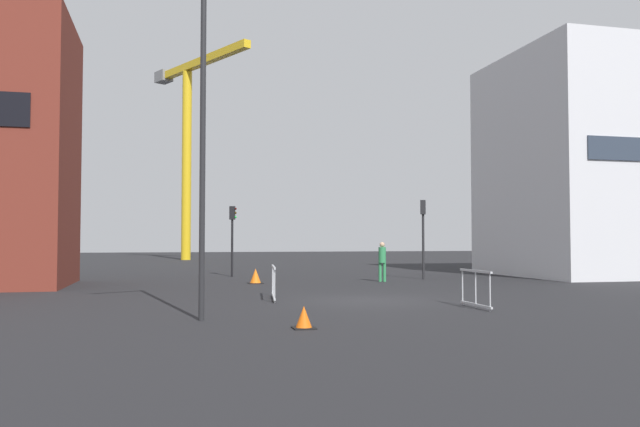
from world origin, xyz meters
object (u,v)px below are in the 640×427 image
(streetlamp_tall, at_px, (195,112))
(traffic_light_island, at_px, (423,226))
(pedestrian_walking, at_px, (382,258))
(traffic_cone_striped, at_px, (304,318))
(traffic_light_near, at_px, (232,229))
(construction_crane, at_px, (189,126))
(traffic_cone_on_verge, at_px, (255,276))

(streetlamp_tall, bearing_deg, traffic_light_island, 49.54)
(streetlamp_tall, xyz_separation_m, pedestrian_walking, (9.09, 12.43, -3.94))
(streetlamp_tall, xyz_separation_m, traffic_cone_striped, (2.30, -1.83, -4.78))
(pedestrian_walking, bearing_deg, traffic_light_near, 138.55)
(traffic_light_island, relative_size, traffic_cone_striped, 7.84)
(construction_crane, xyz_separation_m, pedestrian_walking, (7.67, -33.83, -11.74))
(traffic_light_near, bearing_deg, pedestrian_walking, -41.45)
(traffic_light_island, bearing_deg, traffic_light_near, 153.77)
(streetlamp_tall, height_order, traffic_cone_striped, streetlamp_tall)
(traffic_light_near, height_order, pedestrian_walking, traffic_light_near)
(streetlamp_tall, distance_m, traffic_cone_striped, 5.61)
(pedestrian_walking, relative_size, traffic_cone_striped, 3.69)
(construction_crane, distance_m, traffic_light_near, 30.10)
(construction_crane, relative_size, traffic_cone_on_verge, 28.75)
(traffic_light_island, height_order, traffic_cone_striped, traffic_light_island)
(streetlamp_tall, xyz_separation_m, traffic_cone_on_verge, (3.23, 12.58, -4.70))
(traffic_cone_on_verge, bearing_deg, pedestrian_walking, -1.50)
(construction_crane, distance_m, streetlamp_tall, 46.94)
(pedestrian_walking, distance_m, traffic_cone_striped, 15.81)
(streetlamp_tall, relative_size, pedestrian_walking, 4.70)
(streetlamp_tall, bearing_deg, pedestrian_walking, 53.82)
(construction_crane, xyz_separation_m, traffic_light_island, (10.21, -32.62, -10.20))
(traffic_light_near, xyz_separation_m, traffic_cone_on_verge, (0.47, -5.43, -2.18))
(construction_crane, xyz_separation_m, traffic_cone_on_verge, (1.82, -33.68, -12.50))
(streetlamp_tall, distance_m, traffic_light_near, 18.40)
(pedestrian_walking, height_order, traffic_cone_on_verge, pedestrian_walking)
(traffic_light_island, bearing_deg, traffic_cone_striped, -121.11)
(traffic_light_island, bearing_deg, streetlamp_tall, -130.46)
(construction_crane, bearing_deg, traffic_light_island, -72.61)
(traffic_light_near, bearing_deg, streetlamp_tall, -98.72)
(traffic_light_island, height_order, traffic_light_near, traffic_light_island)
(streetlamp_tall, height_order, pedestrian_walking, streetlamp_tall)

